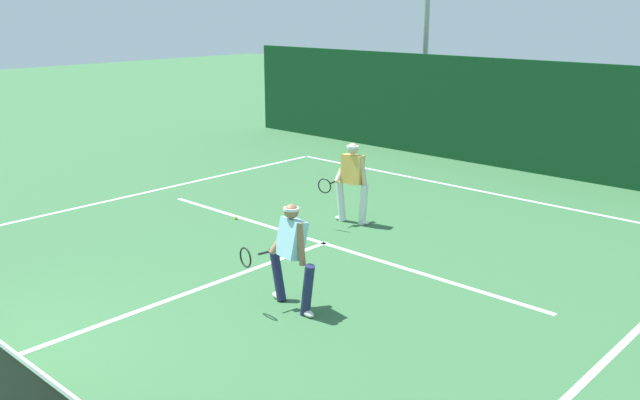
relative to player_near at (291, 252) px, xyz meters
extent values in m
cube|color=white|center=(-1.50, 7.49, -0.84)|extent=(10.79, 0.10, 0.01)
cube|color=white|center=(-1.50, 2.33, -0.84)|extent=(8.80, 0.10, 0.01)
cube|color=white|center=(-1.50, -0.79, -0.84)|extent=(0.10, 6.40, 0.01)
cylinder|color=#1E234C|center=(0.37, -0.05, -0.45)|extent=(0.29, 0.18, 0.78)
cylinder|color=#1E234C|center=(-0.35, 0.08, -0.45)|extent=(0.35, 0.19, 0.78)
ellipsoid|color=white|center=(0.37, -0.05, -0.80)|extent=(0.28, 0.15, 0.09)
ellipsoid|color=white|center=(-0.35, 0.08, -0.80)|extent=(0.28, 0.15, 0.09)
cube|color=#9EDBEA|center=(0.01, 0.01, 0.20)|extent=(0.45, 0.39, 0.58)
cylinder|color=#9E704C|center=(0.23, -0.03, 0.18)|extent=(0.18, 0.12, 0.60)
cylinder|color=#9E704C|center=(-0.21, 0.05, 0.18)|extent=(0.17, 0.48, 0.50)
sphere|color=#9E704C|center=(0.01, 0.01, 0.59)|extent=(0.21, 0.21, 0.21)
cylinder|color=white|center=(0.01, 0.01, 0.63)|extent=(0.26, 0.26, 0.04)
cylinder|color=black|center=(-0.30, -0.19, -0.03)|extent=(0.08, 0.26, 0.03)
torus|color=black|center=(-0.36, -0.52, -0.03)|extent=(0.29, 0.07, 0.29)
cylinder|color=silver|center=(-1.69, 3.68, -0.44)|extent=(0.22, 0.18, 0.81)
cylinder|color=silver|center=(-2.18, 3.58, -0.44)|extent=(0.25, 0.19, 0.82)
ellipsoid|color=white|center=(-1.69, 3.68, -0.80)|extent=(0.28, 0.16, 0.09)
ellipsoid|color=white|center=(-2.18, 3.58, -0.80)|extent=(0.28, 0.16, 0.09)
cube|color=#E5B24C|center=(-1.93, 3.63, 0.25)|extent=(0.46, 0.35, 0.58)
cylinder|color=beige|center=(-1.71, 3.68, 0.22)|extent=(0.22, 0.13, 0.63)
cylinder|color=beige|center=(-2.16, 3.58, 0.22)|extent=(0.20, 0.53, 0.49)
sphere|color=beige|center=(-1.93, 3.63, 0.66)|extent=(0.22, 0.22, 0.22)
cylinder|color=white|center=(-1.93, 3.63, 0.69)|extent=(0.28, 0.28, 0.04)
cylinder|color=black|center=(-2.16, 3.33, 0.01)|extent=(0.08, 0.26, 0.03)
torus|color=black|center=(-2.09, 3.00, 0.01)|extent=(0.29, 0.08, 0.29)
sphere|color=#D1E033|center=(-3.79, 2.20, -0.81)|extent=(0.07, 0.07, 0.07)
cube|color=#0F3C1C|center=(-1.50, 10.06, 0.59)|extent=(19.62, 0.12, 2.86)
cylinder|color=#9EA39E|center=(-5.63, 11.42, 2.76)|extent=(0.18, 0.18, 7.21)
camera|label=1|loc=(6.38, -6.31, 3.31)|focal=38.27mm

